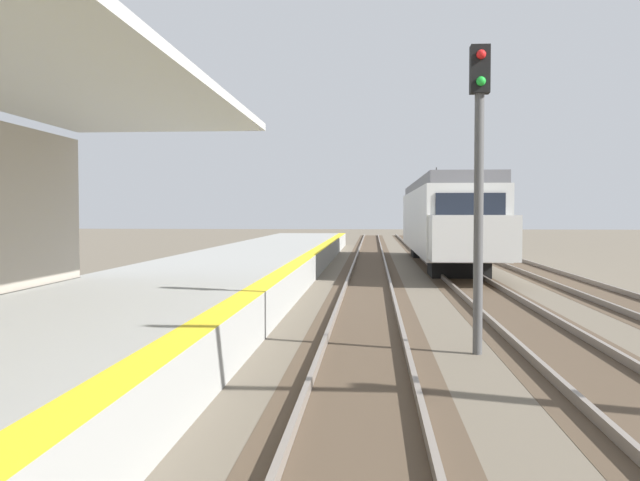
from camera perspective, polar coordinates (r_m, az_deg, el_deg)
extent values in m
cube|color=#999993|center=(13.72, -15.12, -5.99)|extent=(5.00, 80.00, 0.90)
cube|color=yellow|center=(13.09, -5.79, -4.32)|extent=(0.50, 80.00, 0.01)
cube|color=#4C3D2D|center=(16.98, 3.83, -5.87)|extent=(2.34, 120.00, 0.01)
cube|color=slate|center=(16.99, 1.39, -5.60)|extent=(0.08, 120.00, 0.15)
cube|color=slate|center=(16.98, 6.27, -5.61)|extent=(0.08, 120.00, 0.15)
cube|color=#4C3D2D|center=(17.29, 15.23, -5.80)|extent=(2.34, 120.00, 0.01)
cube|color=slate|center=(17.16, 12.86, -5.57)|extent=(0.08, 120.00, 0.15)
cube|color=slate|center=(17.43, 17.57, -5.50)|extent=(0.08, 120.00, 0.15)
cube|color=slate|center=(17.98, 23.69, -5.35)|extent=(0.08, 120.00, 0.15)
cube|color=silver|center=(32.93, 10.00, 1.62)|extent=(2.90, 18.00, 2.70)
cube|color=slate|center=(32.96, 10.02, 4.35)|extent=(2.67, 18.00, 0.44)
cube|color=black|center=(23.97, 12.14, 2.36)|extent=(2.32, 0.06, 1.21)
cube|color=silver|center=(23.21, 12.39, 0.20)|extent=(2.78, 1.60, 1.49)
cube|color=black|center=(33.11, 12.52, 2.31)|extent=(0.04, 15.84, 0.86)
cylinder|color=#333333|center=(36.57, 9.46, 5.19)|extent=(0.06, 0.06, 0.90)
cube|color=black|center=(27.19, 11.20, -2.11)|extent=(2.17, 2.20, 0.72)
cube|color=black|center=(38.81, 9.13, -0.82)|extent=(2.17, 2.20, 0.72)
cylinder|color=#4C4C4C|center=(12.10, 12.78, 1.26)|extent=(0.16, 0.16, 4.40)
cube|color=black|center=(12.34, 12.89, 13.42)|extent=(0.32, 0.24, 0.80)
sphere|color=red|center=(12.25, 13.00, 14.56)|extent=(0.16, 0.16, 0.16)
sphere|color=green|center=(12.16, 12.98, 12.53)|extent=(0.16, 0.16, 0.16)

